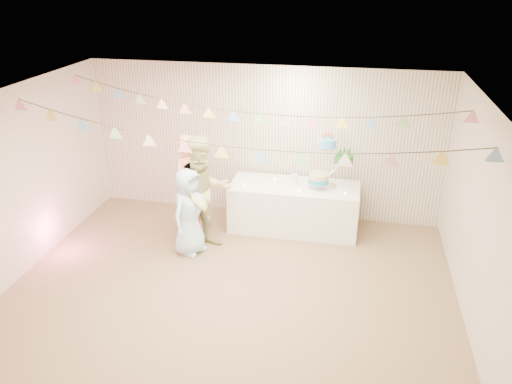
% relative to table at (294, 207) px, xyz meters
% --- Properties ---
extents(floor, '(6.00, 6.00, 0.00)m').
position_rel_table_xyz_m(floor, '(-0.60, -1.98, -0.39)').
color(floor, brown).
rests_on(floor, ground).
extents(ceiling, '(6.00, 6.00, 0.00)m').
position_rel_table_xyz_m(ceiling, '(-0.60, -1.98, 2.21)').
color(ceiling, white).
rests_on(ceiling, ground).
extents(back_wall, '(6.00, 6.00, 0.00)m').
position_rel_table_xyz_m(back_wall, '(-0.60, 0.52, 0.91)').
color(back_wall, silver).
rests_on(back_wall, ground).
extents(front_wall, '(6.00, 6.00, 0.00)m').
position_rel_table_xyz_m(front_wall, '(-0.60, -4.48, 0.91)').
color(front_wall, silver).
rests_on(front_wall, ground).
extents(left_wall, '(5.00, 5.00, 0.00)m').
position_rel_table_xyz_m(left_wall, '(-3.60, -1.98, 0.91)').
color(left_wall, silver).
rests_on(left_wall, ground).
extents(right_wall, '(5.00, 5.00, 0.00)m').
position_rel_table_xyz_m(right_wall, '(2.40, -1.98, 0.91)').
color(right_wall, silver).
rests_on(right_wall, ground).
extents(table, '(2.09, 0.83, 0.78)m').
position_rel_table_xyz_m(table, '(0.00, 0.00, 0.00)').
color(table, white).
rests_on(table, floor).
extents(cake_stand, '(0.76, 0.44, 0.85)m').
position_rel_table_xyz_m(cake_stand, '(0.55, 0.05, 0.78)').
color(cake_stand, silver).
rests_on(cake_stand, table).
extents(cake_bottom, '(0.31, 0.31, 0.15)m').
position_rel_table_xyz_m(cake_bottom, '(0.40, -0.01, 0.44)').
color(cake_bottom, '#2892BC').
rests_on(cake_bottom, cake_stand).
extents(cake_middle, '(0.27, 0.27, 0.22)m').
position_rel_table_xyz_m(cake_middle, '(0.73, 0.14, 0.71)').
color(cake_middle, '#1A771B').
rests_on(cake_middle, cake_stand).
extents(cake_top_tier, '(0.25, 0.25, 0.19)m').
position_rel_table_xyz_m(cake_top_tier, '(0.49, 0.02, 0.98)').
color(cake_top_tier, '#4DAEF3').
rests_on(cake_top_tier, cake_stand).
extents(platter, '(0.36, 0.36, 0.02)m').
position_rel_table_xyz_m(platter, '(-0.59, -0.05, 0.37)').
color(platter, white).
rests_on(platter, table).
extents(posy, '(0.16, 0.16, 0.18)m').
position_rel_table_xyz_m(posy, '(-0.02, 0.05, 0.45)').
color(posy, white).
rests_on(posy, table).
extents(person_adult_a, '(0.68, 0.74, 1.71)m').
position_rel_table_xyz_m(person_adult_a, '(-1.55, -0.56, 0.46)').
color(person_adult_a, '#F69481').
rests_on(person_adult_a, floor).
extents(person_adult_b, '(1.12, 1.09, 1.82)m').
position_rel_table_xyz_m(person_adult_b, '(-1.26, -0.90, 0.52)').
color(person_adult_b, tan).
rests_on(person_adult_b, floor).
extents(person_child, '(0.66, 0.79, 1.37)m').
position_rel_table_xyz_m(person_child, '(-1.44, -1.06, 0.29)').
color(person_child, '#B4E3FF').
rests_on(person_child, floor).
extents(bunting_back, '(5.60, 1.10, 0.40)m').
position_rel_table_xyz_m(bunting_back, '(-0.60, -0.88, 1.96)').
color(bunting_back, pink).
rests_on(bunting_back, ceiling).
extents(bunting_front, '(5.60, 0.90, 0.36)m').
position_rel_table_xyz_m(bunting_front, '(-0.60, -2.18, 1.93)').
color(bunting_front, '#72A5E5').
rests_on(bunting_front, ceiling).
extents(tealight_0, '(0.04, 0.04, 0.03)m').
position_rel_table_xyz_m(tealight_0, '(-0.80, -0.15, 0.41)').
color(tealight_0, '#FFD88C').
rests_on(tealight_0, table).
extents(tealight_1, '(0.04, 0.04, 0.03)m').
position_rel_table_xyz_m(tealight_1, '(-0.35, 0.18, 0.41)').
color(tealight_1, '#FFD88C').
rests_on(tealight_1, table).
extents(tealight_2, '(0.04, 0.04, 0.03)m').
position_rel_table_xyz_m(tealight_2, '(0.10, -0.22, 0.41)').
color(tealight_2, '#FFD88C').
rests_on(tealight_2, table).
extents(tealight_3, '(0.04, 0.04, 0.03)m').
position_rel_table_xyz_m(tealight_3, '(0.35, 0.22, 0.41)').
color(tealight_3, '#FFD88C').
rests_on(tealight_3, table).
extents(tealight_4, '(0.04, 0.04, 0.03)m').
position_rel_table_xyz_m(tealight_4, '(0.82, -0.18, 0.41)').
color(tealight_4, '#FFD88C').
rests_on(tealight_4, table).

